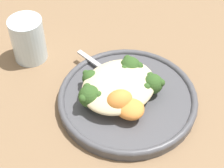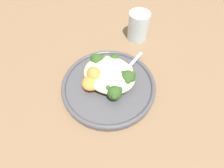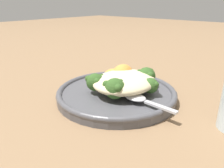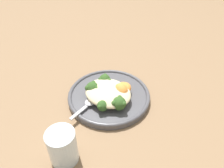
{
  "view_description": "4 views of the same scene",
  "coord_description": "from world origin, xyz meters",
  "px_view_note": "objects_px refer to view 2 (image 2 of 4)",
  "views": [
    {
      "loc": [
        -0.36,
        -0.29,
        0.51
      ],
      "look_at": [
        -0.04,
        0.0,
        0.05
      ],
      "focal_mm": 60.0,
      "sensor_mm": 36.0,
      "label": 1
    },
    {
      "loc": [
        0.14,
        -0.23,
        0.39
      ],
      "look_at": [
        -0.0,
        -0.02,
        0.04
      ],
      "focal_mm": 28.0,
      "sensor_mm": 36.0,
      "label": 2
    },
    {
      "loc": [
        0.31,
        0.26,
        0.19
      ],
      "look_at": [
        -0.01,
        -0.02,
        0.03
      ],
      "focal_mm": 35.0,
      "sensor_mm": 36.0,
      "label": 3
    },
    {
      "loc": [
        -0.31,
        0.37,
        0.46
      ],
      "look_at": [
        -0.02,
        -0.03,
        0.05
      ],
      "focal_mm": 35.0,
      "sensor_mm": 36.0,
      "label": 4
    }
  ],
  "objects_px": {
    "broccoli_stalk_4": "(97,65)",
    "sweet_potato_chunk_1": "(94,75)",
    "broccoli_stalk_1": "(122,79)",
    "plate": "(109,85)",
    "broccoli_stalk_3": "(110,64)",
    "water_glass": "(138,26)",
    "sweet_potato_chunk_0": "(93,81)",
    "quinoa_mound": "(110,74)",
    "spoon": "(128,68)",
    "broccoli_stalk_2": "(112,72)",
    "broccoli_stalk_0": "(111,91)"
  },
  "relations": [
    {
      "from": "broccoli_stalk_0",
      "to": "sweet_potato_chunk_0",
      "type": "bearing_deg",
      "value": -173.0
    },
    {
      "from": "broccoli_stalk_1",
      "to": "sweet_potato_chunk_0",
      "type": "relative_size",
      "value": 1.58
    },
    {
      "from": "spoon",
      "to": "broccoli_stalk_1",
      "type": "bearing_deg",
      "value": -165.61
    },
    {
      "from": "broccoli_stalk_1",
      "to": "quinoa_mound",
      "type": "bearing_deg",
      "value": 153.04
    },
    {
      "from": "quinoa_mound",
      "to": "sweet_potato_chunk_0",
      "type": "xyz_separation_m",
      "value": [
        -0.02,
        -0.04,
        -0.0
      ]
    },
    {
      "from": "broccoli_stalk_0",
      "to": "broccoli_stalk_2",
      "type": "xyz_separation_m",
      "value": [
        -0.03,
        0.05,
        -0.0
      ]
    },
    {
      "from": "quinoa_mound",
      "to": "water_glass",
      "type": "relative_size",
      "value": 1.55
    },
    {
      "from": "sweet_potato_chunk_0",
      "to": "broccoli_stalk_4",
      "type": "bearing_deg",
      "value": 116.9
    },
    {
      "from": "quinoa_mound",
      "to": "broccoli_stalk_3",
      "type": "relative_size",
      "value": 1.3
    },
    {
      "from": "quinoa_mound",
      "to": "broccoli_stalk_4",
      "type": "xyz_separation_m",
      "value": [
        -0.05,
        0.01,
        -0.0
      ]
    },
    {
      "from": "broccoli_stalk_1",
      "to": "spoon",
      "type": "bearing_deg",
      "value": 66.68
    },
    {
      "from": "broccoli_stalk_4",
      "to": "spoon",
      "type": "relative_size",
      "value": 0.96
    },
    {
      "from": "broccoli_stalk_0",
      "to": "broccoli_stalk_4",
      "type": "xyz_separation_m",
      "value": [
        -0.08,
        0.05,
        0.0
      ]
    },
    {
      "from": "broccoli_stalk_2",
      "to": "spoon",
      "type": "distance_m",
      "value": 0.05
    },
    {
      "from": "spoon",
      "to": "water_glass",
      "type": "bearing_deg",
      "value": 22.58
    },
    {
      "from": "broccoli_stalk_4",
      "to": "sweet_potato_chunk_1",
      "type": "relative_size",
      "value": 2.17
    },
    {
      "from": "broccoli_stalk_1",
      "to": "broccoli_stalk_2",
      "type": "xyz_separation_m",
      "value": [
        -0.03,
        0.0,
        -0.0
      ]
    },
    {
      "from": "broccoli_stalk_3",
      "to": "broccoli_stalk_4",
      "type": "distance_m",
      "value": 0.04
    },
    {
      "from": "broccoli_stalk_4",
      "to": "broccoli_stalk_3",
      "type": "bearing_deg",
      "value": -75.25
    },
    {
      "from": "quinoa_mound",
      "to": "sweet_potato_chunk_0",
      "type": "distance_m",
      "value": 0.05
    },
    {
      "from": "spoon",
      "to": "broccoli_stalk_2",
      "type": "bearing_deg",
      "value": 153.06
    },
    {
      "from": "broccoli_stalk_4",
      "to": "sweet_potato_chunk_0",
      "type": "relative_size",
      "value": 1.66
    },
    {
      "from": "broccoli_stalk_3",
      "to": "water_glass",
      "type": "height_order",
      "value": "water_glass"
    },
    {
      "from": "sweet_potato_chunk_1",
      "to": "water_glass",
      "type": "xyz_separation_m",
      "value": [
        -0.0,
        0.24,
        0.0
      ]
    },
    {
      "from": "sweet_potato_chunk_1",
      "to": "spoon",
      "type": "xyz_separation_m",
      "value": [
        0.05,
        0.08,
        -0.02
      ]
    },
    {
      "from": "quinoa_mound",
      "to": "broccoli_stalk_3",
      "type": "xyz_separation_m",
      "value": [
        -0.02,
        0.03,
        -0.0
      ]
    },
    {
      "from": "quinoa_mound",
      "to": "broccoli_stalk_0",
      "type": "height_order",
      "value": "broccoli_stalk_0"
    },
    {
      "from": "broccoli_stalk_3",
      "to": "plate",
      "type": "bearing_deg",
      "value": -149.57
    },
    {
      "from": "broccoli_stalk_4",
      "to": "sweet_potato_chunk_1",
      "type": "distance_m",
      "value": 0.04
    },
    {
      "from": "plate",
      "to": "spoon",
      "type": "relative_size",
      "value": 2.35
    },
    {
      "from": "quinoa_mound",
      "to": "spoon",
      "type": "xyz_separation_m",
      "value": [
        0.03,
        0.05,
        -0.01
      ]
    },
    {
      "from": "broccoli_stalk_2",
      "to": "broccoli_stalk_4",
      "type": "bearing_deg",
      "value": 121.97
    },
    {
      "from": "quinoa_mound",
      "to": "broccoli_stalk_1",
      "type": "relative_size",
      "value": 1.45
    },
    {
      "from": "sweet_potato_chunk_0",
      "to": "water_glass",
      "type": "distance_m",
      "value": 0.25
    },
    {
      "from": "broccoli_stalk_1",
      "to": "broccoli_stalk_3",
      "type": "height_order",
      "value": "broccoli_stalk_1"
    },
    {
      "from": "plate",
      "to": "quinoa_mound",
      "type": "xyz_separation_m",
      "value": [
        -0.01,
        0.02,
        0.03
      ]
    },
    {
      "from": "broccoli_stalk_1",
      "to": "broccoli_stalk_3",
      "type": "xyz_separation_m",
      "value": [
        -0.06,
        0.03,
        -0.0
      ]
    },
    {
      "from": "broccoli_stalk_2",
      "to": "water_glass",
      "type": "height_order",
      "value": "water_glass"
    },
    {
      "from": "broccoli_stalk_1",
      "to": "plate",
      "type": "bearing_deg",
      "value": -178.51
    },
    {
      "from": "broccoli_stalk_2",
      "to": "broccoli_stalk_4",
      "type": "distance_m",
      "value": 0.05
    },
    {
      "from": "broccoli_stalk_4",
      "to": "spoon",
      "type": "distance_m",
      "value": 0.09
    },
    {
      "from": "quinoa_mound",
      "to": "broccoli_stalk_2",
      "type": "bearing_deg",
      "value": 78.71
    },
    {
      "from": "broccoli_stalk_4",
      "to": "sweet_potato_chunk_0",
      "type": "bearing_deg",
      "value": 175.88
    },
    {
      "from": "broccoli_stalk_3",
      "to": "sweet_potato_chunk_0",
      "type": "height_order",
      "value": "broccoli_stalk_3"
    },
    {
      "from": "sweet_potato_chunk_1",
      "to": "broccoli_stalk_3",
      "type": "bearing_deg",
      "value": 82.12
    },
    {
      "from": "plate",
      "to": "spoon",
      "type": "xyz_separation_m",
      "value": [
        0.02,
        0.07,
        0.01
      ]
    },
    {
      "from": "broccoli_stalk_0",
      "to": "broccoli_stalk_3",
      "type": "bearing_deg",
      "value": 130.9
    },
    {
      "from": "broccoli_stalk_1",
      "to": "broccoli_stalk_4",
      "type": "xyz_separation_m",
      "value": [
        -0.08,
        0.0,
        -0.0
      ]
    },
    {
      "from": "sweet_potato_chunk_1",
      "to": "water_glass",
      "type": "distance_m",
      "value": 0.24
    },
    {
      "from": "broccoli_stalk_0",
      "to": "water_glass",
      "type": "bearing_deg",
      "value": 110.25
    }
  ]
}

